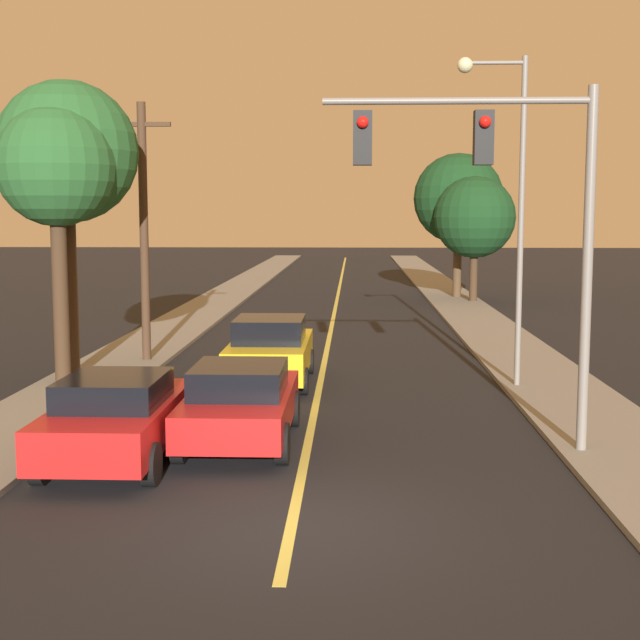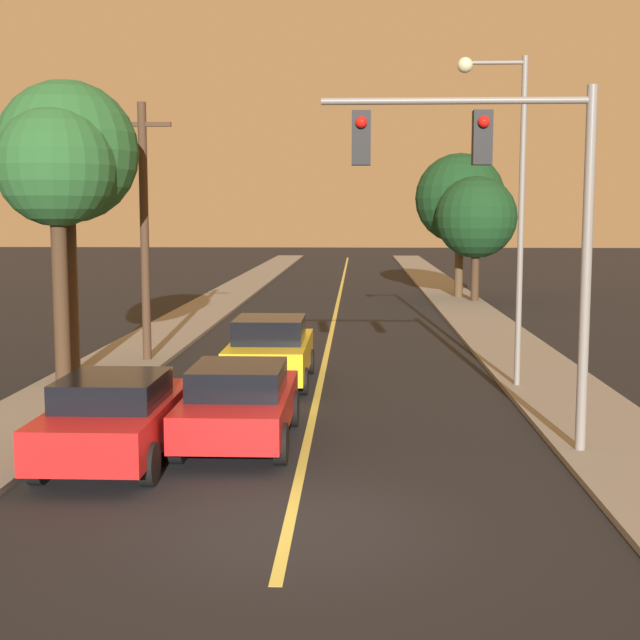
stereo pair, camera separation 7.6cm
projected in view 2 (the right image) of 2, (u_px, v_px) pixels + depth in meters
ground_plane at (289, 526)px, 12.01m from camera, size 200.00×200.00×0.00m
road_surface at (340, 292)px, 47.72m from camera, size 8.79×80.00×0.01m
sidewalk_left at (236, 291)px, 47.95m from camera, size 2.50×80.00×0.12m
sidewalk_right at (446, 292)px, 47.48m from camera, size 2.50×80.00×0.12m
car_near_lane_front at (239, 402)px, 16.22m from camera, size 1.97×4.41×1.49m
car_near_lane_second at (270, 350)px, 22.00m from camera, size 2.01×4.49×1.67m
car_outer_lane_front at (116, 416)px, 15.04m from camera, size 1.96×4.36×1.50m
traffic_signal_mast at (502, 193)px, 15.00m from camera, size 4.60×0.42×6.20m
streetlamp_right at (507, 180)px, 20.76m from camera, size 1.63×0.36×7.68m
utility_pole_left at (144, 227)px, 24.64m from camera, size 1.60×0.24×7.10m
tree_left_near at (56, 169)px, 21.00m from camera, size 2.85×2.85×6.61m
tree_left_far at (67, 153)px, 21.88m from camera, size 3.48×3.48×7.32m
tree_right_near at (460, 199)px, 43.40m from camera, size 4.38×4.38×7.01m
tree_right_far at (476, 217)px, 41.41m from camera, size 3.80×3.80×5.82m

